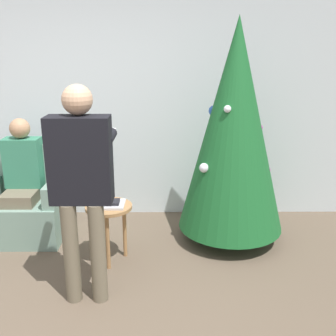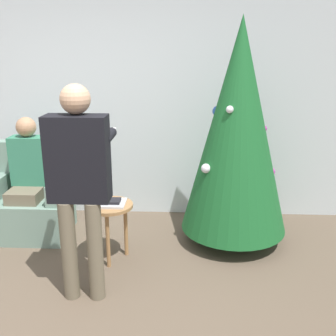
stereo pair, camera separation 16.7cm
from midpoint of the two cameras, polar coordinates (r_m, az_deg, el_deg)
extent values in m
cube|color=silver|center=(4.50, -7.27, 9.95)|extent=(8.00, 0.06, 2.70)
cylinder|color=brown|center=(4.16, 10.43, -9.26)|extent=(0.10, 0.10, 0.15)
cone|color=#195B28|center=(3.81, 11.30, 5.65)|extent=(1.04, 1.04, 2.04)
sphere|color=#B23399|center=(4.12, 14.87, 1.40)|extent=(0.07, 0.07, 0.07)
sphere|color=white|center=(3.57, 10.30, 8.36)|extent=(0.07, 0.07, 0.07)
sphere|color=#B23399|center=(3.93, 14.93, 5.54)|extent=(0.06, 0.06, 0.06)
sphere|color=#2856B2|center=(3.91, 8.43, 8.16)|extent=(0.10, 0.10, 0.10)
sphere|color=#B23399|center=(4.12, 15.75, -0.55)|extent=(0.10, 0.10, 0.10)
sphere|color=white|center=(3.66, 6.83, -0.07)|extent=(0.09, 0.09, 0.09)
cube|color=gray|center=(4.36, -18.14, -6.62)|extent=(0.77, 0.62, 0.41)
cube|color=gray|center=(4.42, -17.63, 0.31)|extent=(0.77, 0.14, 0.54)
cube|color=gray|center=(4.15, -14.32, -2.88)|extent=(0.12, 0.56, 0.21)
cylinder|color=#6B604C|center=(4.23, -20.35, -7.61)|extent=(0.11, 0.11, 0.41)
cylinder|color=#6B604C|center=(4.16, -17.79, -7.78)|extent=(0.11, 0.11, 0.41)
cube|color=#6B604C|center=(4.22, -18.70, -3.56)|extent=(0.32, 0.40, 0.12)
cube|color=#337A5B|center=(4.26, -18.39, 1.05)|extent=(0.36, 0.20, 0.50)
sphere|color=tan|center=(4.19, -18.83, 5.66)|extent=(0.20, 0.20, 0.20)
cylinder|color=#6B604C|center=(3.15, -12.66, -11.69)|extent=(0.12, 0.12, 0.80)
cylinder|color=#6B604C|center=(3.11, -8.97, -11.91)|extent=(0.12, 0.12, 0.80)
cube|color=black|center=(2.91, -11.35, 1.31)|extent=(0.45, 0.20, 0.64)
sphere|color=tan|center=(2.86, -11.67, 9.76)|extent=(0.22, 0.22, 0.22)
cylinder|color=black|center=(3.11, -14.10, 4.54)|extent=(0.08, 0.30, 0.08)
cylinder|color=black|center=(3.02, -7.10, 4.58)|extent=(0.08, 0.30, 0.08)
cube|color=white|center=(3.20, -6.54, 5.31)|extent=(0.04, 0.14, 0.04)
cylinder|color=#A37547|center=(3.58, -7.14, -5.46)|extent=(0.42, 0.42, 0.03)
cylinder|color=#A37547|center=(3.57, -7.37, -10.43)|extent=(0.04, 0.04, 0.52)
cylinder|color=#A37547|center=(3.74, -4.85, -8.96)|extent=(0.04, 0.04, 0.52)
cylinder|color=#A37547|center=(3.78, -8.73, -8.81)|extent=(0.04, 0.04, 0.52)
cube|color=silver|center=(3.57, -7.15, -5.09)|extent=(0.29, 0.24, 0.02)
cube|color=black|center=(3.56, -7.16, -4.77)|extent=(0.20, 0.13, 0.02)
camera|label=1|loc=(0.08, -88.56, 0.44)|focal=42.00mm
camera|label=2|loc=(0.08, 91.44, -0.44)|focal=42.00mm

